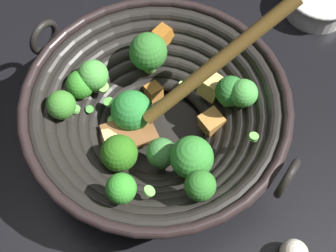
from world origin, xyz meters
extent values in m
plane|color=black|center=(0.00, 0.00, 0.00)|extent=(4.00, 4.00, 0.00)
cylinder|color=black|center=(0.00, 0.00, 0.01)|extent=(0.14, 0.14, 0.01)
torus|color=black|center=(0.00, 0.00, 0.02)|extent=(0.18, 0.18, 0.02)
torus|color=black|center=(0.00, 0.00, 0.03)|extent=(0.21, 0.21, 0.02)
torus|color=black|center=(0.00, 0.00, 0.04)|extent=(0.24, 0.24, 0.02)
torus|color=black|center=(0.00, 0.00, 0.05)|extent=(0.26, 0.26, 0.02)
torus|color=black|center=(0.00, 0.00, 0.07)|extent=(0.29, 0.29, 0.02)
torus|color=black|center=(0.00, 0.00, 0.08)|extent=(0.31, 0.31, 0.02)
torus|color=black|center=(0.00, 0.00, 0.09)|extent=(0.34, 0.34, 0.02)
torus|color=black|center=(0.00, 0.00, 0.10)|extent=(0.36, 0.36, 0.01)
torus|color=black|center=(0.01, 0.19, 0.10)|extent=(0.05, 0.01, 0.05)
torus|color=black|center=(-0.01, -0.19, 0.10)|extent=(0.05, 0.01, 0.05)
cylinder|color=#669D4F|center=(-0.04, -0.08, 0.05)|extent=(0.03, 0.03, 0.02)
sphere|color=#32862F|center=(-0.04, -0.08, 0.08)|extent=(0.06, 0.06, 0.06)
cylinder|color=#8BB657|center=(-0.06, 0.11, 0.07)|extent=(0.02, 0.02, 0.02)
sphere|color=#3B832B|center=(-0.06, 0.11, 0.10)|extent=(0.04, 0.04, 0.04)
cylinder|color=#69A93D|center=(-0.04, -0.03, 0.03)|extent=(0.02, 0.02, 0.02)
sphere|color=#397A37|center=(-0.04, -0.03, 0.06)|extent=(0.04, 0.04, 0.04)
cylinder|color=#81BB4A|center=(0.07, -0.07, 0.06)|extent=(0.02, 0.02, 0.02)
sphere|color=#2E7A2F|center=(0.07, -0.07, 0.08)|extent=(0.04, 0.04, 0.04)
cylinder|color=#5BA135|center=(0.07, -0.09, 0.06)|extent=(0.02, 0.02, 0.02)
sphere|color=green|center=(0.07, -0.09, 0.09)|extent=(0.04, 0.04, 0.04)
cylinder|color=#82AE51|center=(-0.02, 0.11, 0.06)|extent=(0.02, 0.02, 0.02)
sphere|color=#368F29|center=(-0.02, 0.11, 0.08)|extent=(0.04, 0.04, 0.04)
cylinder|color=#85AF58|center=(-0.13, -0.03, 0.09)|extent=(0.02, 0.02, 0.02)
sphere|color=green|center=(-0.13, -0.03, 0.11)|extent=(0.04, 0.04, 0.04)
cylinder|color=#55A43D|center=(-0.08, -0.10, 0.08)|extent=(0.02, 0.02, 0.02)
sphere|color=#2E7927|center=(-0.08, -0.10, 0.11)|extent=(0.04, 0.04, 0.04)
cylinder|color=olive|center=(0.00, 0.10, 0.06)|extent=(0.02, 0.02, 0.02)
sphere|color=green|center=(0.00, 0.10, 0.09)|extent=(0.04, 0.04, 0.04)
cylinder|color=#5C924B|center=(-0.07, 0.01, 0.04)|extent=(0.03, 0.03, 0.02)
sphere|color=#2B6C17|center=(-0.07, 0.01, 0.07)|extent=(0.05, 0.05, 0.05)
cylinder|color=#659F48|center=(0.07, 0.05, 0.06)|extent=(0.02, 0.02, 0.02)
sphere|color=#30752A|center=(0.07, 0.05, 0.09)|extent=(0.05, 0.05, 0.05)
cylinder|color=#7BA340|center=(-0.01, 0.04, 0.02)|extent=(0.03, 0.03, 0.01)
sphere|color=#298033|center=(-0.01, 0.04, 0.05)|extent=(0.06, 0.06, 0.06)
cube|color=#C07125|center=(0.12, 0.05, 0.08)|extent=(0.03, 0.03, 0.03)
cube|color=orange|center=(-0.06, 0.03, 0.03)|extent=(0.05, 0.04, 0.04)
cube|color=#CA863D|center=(0.04, -0.07, 0.04)|extent=(0.04, 0.04, 0.03)
cube|color=#E3BE72|center=(-0.05, 0.04, 0.04)|extent=(0.04, 0.03, 0.03)
cube|color=#E4BB67|center=(0.08, -0.04, 0.06)|extent=(0.04, 0.03, 0.04)
cube|color=#C47B33|center=(0.05, 0.04, 0.02)|extent=(0.03, 0.03, 0.03)
cylinder|color=#6BC651|center=(-0.03, 0.06, 0.04)|extent=(0.02, 0.02, 0.01)
cylinder|color=#56B247|center=(-0.03, 0.09, 0.06)|extent=(0.01, 0.01, 0.01)
cylinder|color=#56B247|center=(0.09, -0.04, 0.06)|extent=(0.01, 0.01, 0.01)
cylinder|color=#6BC651|center=(-0.01, 0.07, 0.06)|extent=(0.02, 0.02, 0.01)
cylinder|color=#99D166|center=(0.00, 0.04, 0.04)|extent=(0.02, 0.02, 0.01)
cylinder|color=#99D166|center=(0.08, 0.00, 0.03)|extent=(0.02, 0.02, 0.01)
cylinder|color=#6BC651|center=(-0.05, 0.10, 0.07)|extent=(0.02, 0.02, 0.01)
cylinder|color=#6BC651|center=(-0.11, -0.05, 0.09)|extent=(0.02, 0.02, 0.01)
cylinder|color=#99D166|center=(0.00, 0.09, 0.07)|extent=(0.02, 0.02, 0.01)
cylinder|color=#6BC651|center=(0.02, -0.13, 0.10)|extent=(0.01, 0.01, 0.01)
cube|color=brown|center=(-0.03, 0.02, 0.04)|extent=(0.09, 0.08, 0.01)
cylinder|color=brown|center=(0.07, -0.05, 0.14)|extent=(0.17, 0.14, 0.16)
cylinder|color=silver|center=(0.35, -0.11, 0.02)|extent=(0.11, 0.11, 0.04)
cylinder|color=#6BC651|center=(0.33, -0.11, 0.02)|extent=(0.02, 0.02, 0.01)
cylinder|color=#99D166|center=(0.33, -0.13, 0.02)|extent=(0.02, 0.01, 0.01)
cylinder|color=#6BC651|center=(0.33, -0.12, 0.02)|extent=(0.02, 0.02, 0.01)
camera|label=1|loc=(-0.26, -0.17, 0.61)|focal=49.17mm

